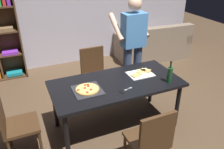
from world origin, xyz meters
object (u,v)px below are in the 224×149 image
Objects in this scene: chair_far_side at (94,70)px; kitchen_scissors at (124,91)px; couch at (153,46)px; wine_bottle at (170,75)px; dining_table at (116,87)px; pepperoni_pizza_on_tray at (87,89)px; chair_left_end at (13,122)px; person_serving_pizza at (133,43)px; chair_near_camera at (151,139)px.

kitchen_scissors is (-0.00, -1.16, 0.24)m from chair_far_side.
couch is 2.65m from wine_bottle.
pepperoni_pizza_on_tray is (-0.43, -0.04, 0.09)m from dining_table.
chair_far_side is at bearing 65.86° from pepperoni_pizza_on_tray.
dining_table is at bearing 0.00° from chair_left_end.
couch reaches higher than kitchen_scissors.
wine_bottle is at bearing -118.50° from couch.
pepperoni_pizza_on_tray is at bearing -114.14° from chair_far_side.
chair_left_end is 0.51× the size of person_serving_pizza.
chair_far_side is 1.66m from chair_left_end.
person_serving_pizza is (0.62, -0.22, 0.49)m from chair_far_side.
chair_left_end is at bearing 180.00° from dining_table.
wine_bottle is (0.66, -1.21, 0.36)m from chair_far_side.
dining_table is at bearing 5.93° from pepperoni_pizza_on_tray.
chair_left_end is (-1.38, -0.92, 0.00)m from chair_far_side.
person_serving_pizza is (2.00, 0.70, 0.49)m from chair_left_end.
pepperoni_pizza_on_tray is at bearing -2.71° from chair_left_end.
wine_bottle reaches higher than chair_far_side.
person_serving_pizza reaches higher than dining_table.
wine_bottle is at bearing -7.97° from chair_left_end.
kitchen_scissors is at bearing -90.98° from dining_table.
pepperoni_pizza_on_tray reaches higher than kitchen_scissors.
chair_near_camera is at bearing -89.64° from kitchen_scissors.
chair_far_side is at bearing -150.63° from couch.
chair_far_side is at bearing 90.00° from dining_table.
chair_near_camera is at bearing -90.00° from chair_far_side.
wine_bottle is at bearing -23.37° from dining_table.
pepperoni_pizza_on_tray is 0.47m from kitchen_scissors.
couch is at bearing 49.59° from kitchen_scissors.
chair_far_side is at bearing 33.62° from chair_left_end.
chair_left_end is (-1.38, 0.00, -0.17)m from dining_table.
wine_bottle is (1.09, -0.24, 0.10)m from pepperoni_pizza_on_tray.
dining_table is 1.03× the size of person_serving_pizza.
chair_far_side is at bearing 90.00° from chair_near_camera.
wine_bottle reaches higher than chair_left_end.
wine_bottle is at bearing -61.22° from chair_far_side.
person_serving_pizza is 1.16m from kitchen_scissors.
dining_table is 0.99m from person_serving_pizza.
pepperoni_pizza_on_tray reaches higher than dining_table.
person_serving_pizza is 1.31m from pepperoni_pizza_on_tray.
dining_table is 0.93m from chair_near_camera.
couch is 1.94m from person_serving_pizza.
chair_left_end is (-1.38, 0.92, 0.00)m from chair_near_camera.
chair_left_end is 0.98m from pepperoni_pizza_on_tray.
wine_bottle reaches higher than kitchen_scissors.
kitchen_scissors is at bearing -90.21° from chair_far_side.
chair_near_camera is 1.00× the size of chair_left_end.
chair_left_end is at bearing -160.73° from person_serving_pizza.
kitchen_scissors is at bearing -10.09° from chair_left_end.
chair_far_side is 4.53× the size of kitchen_scissors.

